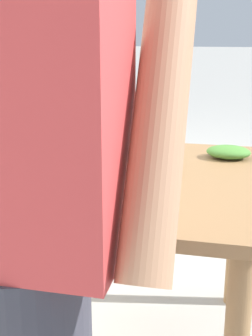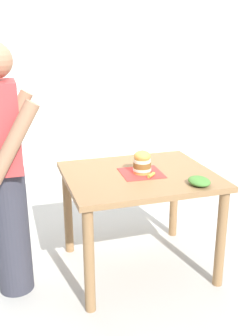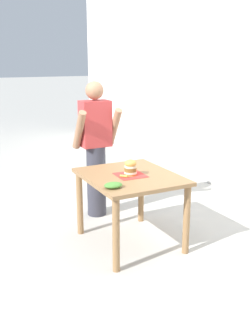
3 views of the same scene
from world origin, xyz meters
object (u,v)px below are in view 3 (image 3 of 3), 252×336
(patio_table, at_px, (130,186))
(sandwich, at_px, (130,167))
(diner_across_table, at_px, (96,147))
(pickle_spear, at_px, (124,176))
(side_salad, at_px, (113,185))

(patio_table, distance_m, sandwich, 0.21)
(diner_across_table, bearing_deg, sandwich, -90.52)
(patio_table, distance_m, diner_across_table, 0.95)
(pickle_spear, distance_m, diner_across_table, 0.98)
(sandwich, distance_m, side_salad, 0.44)
(patio_table, relative_size, side_salad, 5.90)
(pickle_spear, bearing_deg, patio_table, 26.60)
(pickle_spear, height_order, side_salad, side_salad)
(sandwich, bearing_deg, side_salad, -139.49)
(pickle_spear, xyz_separation_m, side_salad, (-0.24, -0.25, 0.01))
(patio_table, height_order, sandwich, sandwich)
(patio_table, xyz_separation_m, pickle_spear, (-0.11, -0.05, 0.14))
(sandwich, height_order, diner_across_table, diner_across_table)
(side_salad, relative_size, diner_across_table, 0.11)
(pickle_spear, height_order, diner_across_table, diner_across_table)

